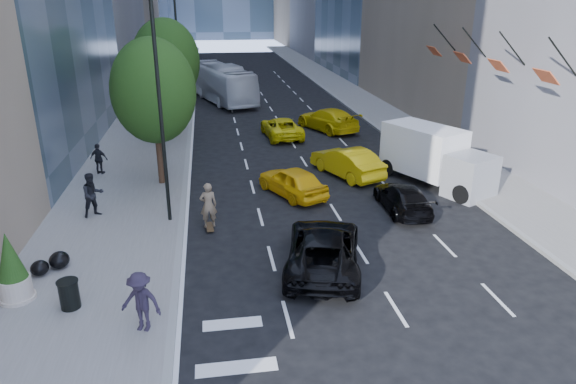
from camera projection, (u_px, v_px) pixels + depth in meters
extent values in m
plane|color=black|center=(335.00, 253.00, 19.91)|extent=(160.00, 160.00, 0.00)
cube|color=slate|center=(158.00, 107.00, 46.30)|extent=(6.00, 120.00, 0.15)
cube|color=slate|center=(362.00, 101.00, 49.06)|extent=(4.00, 120.00, 0.15)
cylinder|color=black|center=(160.00, 107.00, 20.84)|extent=(0.16, 0.16, 10.00)
cylinder|color=black|center=(179.00, 59.00, 37.47)|extent=(0.16, 0.16, 10.00)
cylinder|color=#331C13|center=(159.00, 154.00, 26.57)|extent=(0.30, 0.30, 3.15)
ellipsoid|color=#16350E|center=(154.00, 91.00, 25.42)|extent=(4.20, 4.20, 5.25)
cylinder|color=#331C13|center=(170.00, 112.00, 35.77)|extent=(0.30, 0.30, 3.38)
ellipsoid|color=#16350E|center=(166.00, 61.00, 34.54)|extent=(4.50, 4.50, 5.62)
cylinder|color=#331C13|center=(178.00, 86.00, 47.86)|extent=(0.30, 0.30, 2.93)
ellipsoid|color=#16350E|center=(176.00, 53.00, 46.79)|extent=(3.90, 3.90, 4.88)
cylinder|color=black|center=(188.00, 63.00, 54.97)|extent=(0.14, 0.14, 5.20)
imported|color=black|center=(187.00, 48.00, 54.40)|extent=(2.48, 0.53, 1.00)
cylinder|color=black|center=(563.00, 57.00, 22.80)|extent=(1.75, 0.08, 1.75)
cube|color=#BE4F2B|center=(546.00, 76.00, 23.01)|extent=(0.64, 1.30, 0.64)
cylinder|color=black|center=(512.00, 49.00, 26.50)|extent=(1.75, 0.08, 1.75)
cube|color=#BE4F2B|center=(498.00, 66.00, 26.70)|extent=(0.64, 1.30, 0.64)
cylinder|color=black|center=(474.00, 42.00, 30.19)|extent=(1.75, 0.08, 1.75)
cube|color=#BE4F2B|center=(462.00, 57.00, 30.40)|extent=(0.64, 1.30, 0.64)
cylinder|color=black|center=(445.00, 38.00, 33.89)|extent=(1.75, 0.08, 1.75)
cube|color=#BE4F2B|center=(434.00, 51.00, 34.10)|extent=(0.64, 1.30, 0.64)
imported|color=#766249|center=(208.00, 208.00, 21.64)|extent=(0.75, 0.52, 1.97)
imported|color=black|center=(323.00, 249.00, 18.61)|extent=(3.86, 6.01, 1.54)
imported|color=black|center=(403.00, 198.00, 23.74)|extent=(1.84, 4.38, 1.26)
imported|color=#F0B30C|center=(292.00, 181.00, 25.57)|extent=(3.40, 4.67, 1.48)
imported|color=gold|center=(347.00, 162.00, 28.36)|extent=(3.41, 5.18, 1.61)
imported|color=yellow|center=(281.00, 127.00, 36.37)|extent=(2.73, 5.24, 1.41)
imported|color=gold|center=(328.00, 119.00, 38.25)|extent=(4.38, 6.14, 1.65)
imported|color=silver|center=(221.00, 83.00, 48.99)|extent=(6.29, 12.80, 3.48)
cube|color=white|center=(423.00, 149.00, 27.45)|extent=(3.80, 4.80, 2.50)
cube|color=gray|center=(470.00, 177.00, 25.23)|extent=(2.71, 2.57, 2.13)
cylinder|color=black|center=(462.00, 194.00, 24.65)|extent=(0.68, 0.98, 0.93)
cylinder|color=black|center=(488.00, 186.00, 25.65)|extent=(0.68, 0.98, 0.93)
cylinder|color=black|center=(389.00, 167.00, 28.55)|extent=(0.68, 0.98, 0.93)
cylinder|color=black|center=(413.00, 162.00, 29.56)|extent=(0.68, 0.98, 0.93)
imported|color=black|center=(93.00, 195.00, 22.64)|extent=(1.23, 1.16, 2.00)
imported|color=black|center=(99.00, 159.00, 28.20)|extent=(1.09, 0.74, 1.72)
imported|color=#271F2F|center=(141.00, 302.00, 14.78)|extent=(1.38, 1.07, 1.87)
cylinder|color=black|center=(69.00, 295.00, 16.02)|extent=(0.60, 0.60, 0.91)
cylinder|color=beige|center=(16.00, 288.00, 16.49)|extent=(0.99, 0.99, 0.79)
cone|color=#16350E|center=(9.00, 256.00, 16.07)|extent=(0.89, 0.89, 1.58)
ellipsoid|color=black|center=(59.00, 260.00, 18.48)|extent=(0.71, 0.78, 0.60)
ellipsoid|color=black|center=(40.00, 268.00, 18.00)|extent=(0.62, 0.68, 0.53)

